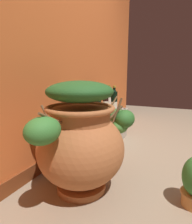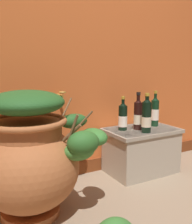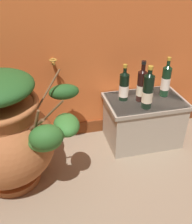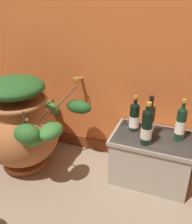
# 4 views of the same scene
# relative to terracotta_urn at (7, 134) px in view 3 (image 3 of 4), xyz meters

# --- Properties ---
(terracotta_urn) EXTENTS (1.00, 0.81, 0.81)m
(terracotta_urn) POSITION_rel_terracotta_urn_xyz_m (0.00, 0.00, 0.00)
(terracotta_urn) COLOR #B26638
(terracotta_urn) RESTS_ON ground_plane
(stone_ledge) EXTENTS (0.63, 0.41, 0.40)m
(stone_ledge) POSITION_rel_terracotta_urn_xyz_m (1.05, 0.21, -0.18)
(stone_ledge) COLOR #B2A893
(stone_ledge) RESTS_ON ground_plane
(wine_bottle_left) EXTENTS (0.07, 0.07, 0.32)m
(wine_bottle_left) POSITION_rel_terracotta_urn_xyz_m (1.23, 0.25, 0.14)
(wine_bottle_left) COLOR black
(wine_bottle_left) RESTS_ON stone_ledge
(wine_bottle_middle) EXTENTS (0.08, 0.08, 0.29)m
(wine_bottle_middle) POSITION_rel_terracotta_urn_xyz_m (0.88, 0.26, 0.12)
(wine_bottle_middle) COLOR black
(wine_bottle_middle) RESTS_ON stone_ledge
(wine_bottle_right) EXTENTS (0.08, 0.08, 0.33)m
(wine_bottle_right) POSITION_rel_terracotta_urn_xyz_m (1.01, 0.10, 0.15)
(wine_bottle_right) COLOR black
(wine_bottle_right) RESTS_ON stone_ledge
(wine_bottle_back) EXTENTS (0.07, 0.07, 0.33)m
(wine_bottle_back) POSITION_rel_terracotta_urn_xyz_m (1.01, 0.22, 0.14)
(wine_bottle_back) COLOR black
(wine_bottle_back) RESTS_ON stone_ledge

